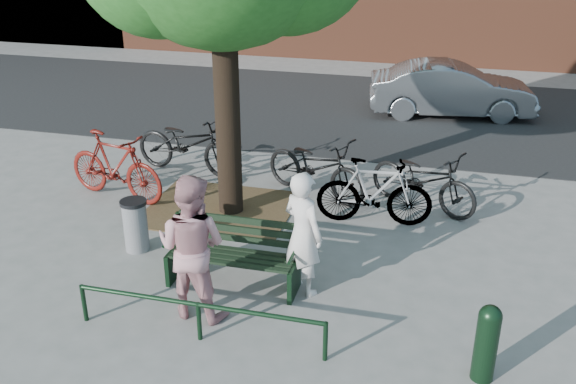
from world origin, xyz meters
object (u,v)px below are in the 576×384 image
(bollard, at_px, (487,340))
(park_bench, at_px, (234,252))
(person_right, at_px, (192,247))
(parked_car, at_px, (452,90))
(person_left, at_px, (303,234))
(litter_bin, at_px, (136,225))
(bicycle_c, at_px, (316,166))

(bollard, bearing_deg, park_bench, 160.31)
(person_right, bearing_deg, parked_car, -101.48)
(person_left, distance_m, litter_bin, 2.71)
(bollard, xyz_separation_m, bicycle_c, (-2.77, 4.25, 0.05))
(bollard, distance_m, bicycle_c, 5.07)
(person_left, relative_size, bollard, 1.84)
(park_bench, bearing_deg, litter_bin, 163.05)
(person_left, relative_size, litter_bin, 2.13)
(litter_bin, height_order, parked_car, parked_car)
(park_bench, relative_size, litter_bin, 2.19)
(bicycle_c, distance_m, parked_car, 5.89)
(person_left, distance_m, person_right, 1.44)
(person_left, distance_m, bicycle_c, 3.10)
(person_right, relative_size, litter_bin, 2.33)
(parked_car, bearing_deg, person_right, 154.28)
(person_left, height_order, bollard, person_left)
(person_right, bearing_deg, bollard, 179.05)
(bollard, bearing_deg, bicycle_c, 123.13)
(park_bench, relative_size, person_right, 0.94)
(parked_car, bearing_deg, park_bench, 154.45)
(person_left, bearing_deg, park_bench, 35.07)
(park_bench, relative_size, parked_car, 0.45)
(person_right, height_order, bollard, person_right)
(bicycle_c, bearing_deg, parked_car, 3.90)
(litter_bin, relative_size, bicycle_c, 0.38)
(parked_car, bearing_deg, bollard, 174.81)
(bollard, bearing_deg, person_right, 173.70)
(person_left, xyz_separation_m, litter_bin, (-2.63, 0.46, -0.44))
(park_bench, distance_m, bicycle_c, 3.13)
(parked_car, bearing_deg, person_left, 160.16)
(litter_bin, bearing_deg, parked_car, 62.05)
(person_left, relative_size, parked_car, 0.43)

